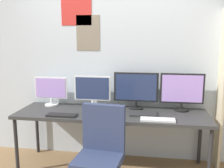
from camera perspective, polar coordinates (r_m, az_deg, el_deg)
The scene contains 11 objects.
wall_back at distance 3.45m, azimuth 0.91°, elevation 4.55°, with size 4.77×0.11×2.60m.
desk at distance 3.17m, azimuth -0.14°, elevation -7.28°, with size 2.37×0.68×0.74m.
office_chair at distance 2.65m, azimuth -2.68°, elevation -17.73°, with size 0.52×0.52×0.99m.
monitor_far_left at distance 3.53m, azimuth -13.61°, elevation -1.32°, with size 0.45×0.18×0.39m.
monitor_center_left at distance 3.35m, azimuth -4.46°, elevation -1.41°, with size 0.48×0.18×0.42m.
monitor_center_right at distance 3.26m, azimuth 5.43°, elevation -1.11°, with size 0.57×0.18×0.48m.
monitor_far_right at distance 3.28m, azimuth 15.51°, elevation -1.41°, with size 0.54×0.18×0.48m.
keyboard_left at distance 3.07m, azimuth -11.27°, elevation -6.91°, with size 0.36×0.13×0.02m, color black.
keyboard_right at distance 2.90m, azimuth 10.27°, elevation -7.92°, with size 0.38×0.13×0.02m, color silver.
computer_mouse at distance 2.98m, azimuth -1.10°, elevation -7.13°, with size 0.06×0.10×0.03m, color silver.
laptop_closed at distance 3.08m, azimuth 7.05°, elevation -6.66°, with size 0.32×0.22×0.02m, color #2D2D2D.
Camera 1 is at (0.46, -2.38, 1.65)m, focal length 40.49 mm.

